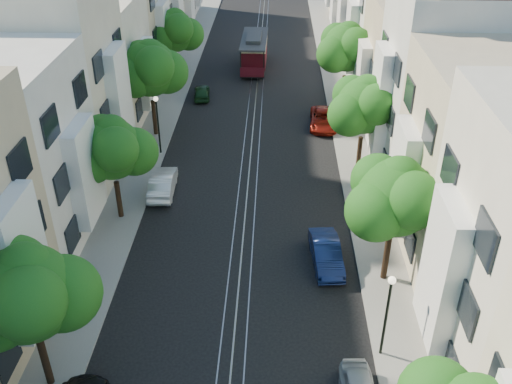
# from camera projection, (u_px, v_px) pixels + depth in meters

# --- Properties ---
(ground) EXTENTS (200.00, 200.00, 0.00)m
(ground) POSITION_uv_depth(u_px,v_px,m) (254.00, 120.00, 44.94)
(ground) COLOR black
(ground) RESTS_ON ground
(sidewalk_east) EXTENTS (2.50, 80.00, 0.12)m
(sidewalk_east) POSITION_uv_depth(u_px,v_px,m) (346.00, 120.00, 44.69)
(sidewalk_east) COLOR gray
(sidewalk_east) RESTS_ON ground
(sidewalk_west) EXTENTS (2.50, 80.00, 0.12)m
(sidewalk_west) POSITION_uv_depth(u_px,v_px,m) (162.00, 118.00, 45.12)
(sidewalk_west) COLOR gray
(sidewalk_west) RESTS_ON ground
(rail_left) EXTENTS (0.06, 80.00, 0.02)m
(rail_left) POSITION_uv_depth(u_px,v_px,m) (247.00, 120.00, 44.95)
(rail_left) COLOR gray
(rail_left) RESTS_ON ground
(rail_slot) EXTENTS (0.06, 80.00, 0.02)m
(rail_slot) POSITION_uv_depth(u_px,v_px,m) (254.00, 120.00, 44.93)
(rail_slot) COLOR gray
(rail_slot) RESTS_ON ground
(rail_right) EXTENTS (0.06, 80.00, 0.02)m
(rail_right) POSITION_uv_depth(u_px,v_px,m) (261.00, 120.00, 44.92)
(rail_right) COLOR gray
(rail_right) RESTS_ON ground
(lane_line) EXTENTS (0.08, 80.00, 0.01)m
(lane_line) POSITION_uv_depth(u_px,v_px,m) (254.00, 120.00, 44.94)
(lane_line) COLOR tan
(lane_line) RESTS_ON ground
(townhouses_east) EXTENTS (7.75, 72.00, 12.00)m
(townhouses_east) POSITION_uv_depth(u_px,v_px,m) (415.00, 58.00, 41.81)
(townhouses_east) COLOR beige
(townhouses_east) RESTS_ON ground
(townhouses_west) EXTENTS (7.75, 72.00, 11.76)m
(townhouses_west) POSITION_uv_depth(u_px,v_px,m) (95.00, 56.00, 42.56)
(townhouses_west) COLOR silver
(townhouses_west) RESTS_ON ground
(tree_e_b) EXTENTS (4.93, 4.08, 6.68)m
(tree_e_b) POSITION_uv_depth(u_px,v_px,m) (396.00, 199.00, 26.04)
(tree_e_b) COLOR black
(tree_e_b) RESTS_ON ground
(tree_e_c) EXTENTS (4.84, 3.99, 6.52)m
(tree_e_c) POSITION_uv_depth(u_px,v_px,m) (365.00, 107.00, 35.48)
(tree_e_c) COLOR black
(tree_e_c) RESTS_ON ground
(tree_e_d) EXTENTS (5.01, 4.16, 6.85)m
(tree_e_d) POSITION_uv_depth(u_px,v_px,m) (347.00, 49.00, 44.72)
(tree_e_d) COLOR black
(tree_e_d) RESTS_ON ground
(tree_w_a) EXTENTS (4.93, 4.08, 6.68)m
(tree_w_a) POSITION_uv_depth(u_px,v_px,m) (28.00, 295.00, 20.50)
(tree_w_a) COLOR black
(tree_w_a) RESTS_ON ground
(tree_w_b) EXTENTS (4.72, 3.87, 6.27)m
(tree_w_b) POSITION_uv_depth(u_px,v_px,m) (113.00, 151.00, 30.90)
(tree_w_b) COLOR black
(tree_w_b) RESTS_ON ground
(tree_w_c) EXTENTS (5.13, 4.28, 7.09)m
(tree_w_c) POSITION_uv_depth(u_px,v_px,m) (150.00, 70.00, 39.92)
(tree_w_c) COLOR black
(tree_w_c) RESTS_ON ground
(tree_w_d) EXTENTS (4.84, 3.99, 6.52)m
(tree_w_d) POSITION_uv_depth(u_px,v_px,m) (175.00, 32.00, 49.54)
(tree_w_d) COLOR black
(tree_w_d) RESTS_ON ground
(lamp_east) EXTENTS (0.32, 0.32, 4.16)m
(lamp_east) POSITION_uv_depth(u_px,v_px,m) (388.00, 305.00, 22.82)
(lamp_east) COLOR black
(lamp_east) RESTS_ON ground
(lamp_west) EXTENTS (0.32, 0.32, 4.16)m
(lamp_west) POSITION_uv_depth(u_px,v_px,m) (157.00, 117.00, 38.53)
(lamp_west) COLOR black
(lamp_west) RESTS_ON ground
(cable_car) EXTENTS (2.50, 7.64, 2.92)m
(cable_car) POSITION_uv_depth(u_px,v_px,m) (254.00, 50.00, 54.53)
(cable_car) COLOR black
(cable_car) RESTS_ON ground
(parked_car_e_mid) EXTENTS (1.74, 4.07, 1.31)m
(parked_car_e_mid) POSITION_uv_depth(u_px,v_px,m) (326.00, 253.00, 29.24)
(parked_car_e_mid) COLOR #0D1944
(parked_car_e_mid) RESTS_ON ground
(parked_car_e_far) EXTENTS (2.26, 4.47, 1.21)m
(parked_car_e_far) POSITION_uv_depth(u_px,v_px,m) (323.00, 119.00, 43.60)
(parked_car_e_far) COLOR maroon
(parked_car_e_far) RESTS_ON ground
(parked_car_w_mid) EXTENTS (1.59, 4.12, 1.34)m
(parked_car_w_mid) POSITION_uv_depth(u_px,v_px,m) (163.00, 183.00, 35.27)
(parked_car_w_mid) COLOR silver
(parked_car_w_mid) RESTS_ON ground
(parked_car_w_far) EXTENTS (1.63, 3.36, 1.11)m
(parked_car_w_far) POSITION_uv_depth(u_px,v_px,m) (202.00, 92.00, 48.48)
(parked_car_w_far) COLOR #163819
(parked_car_w_far) RESTS_ON ground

